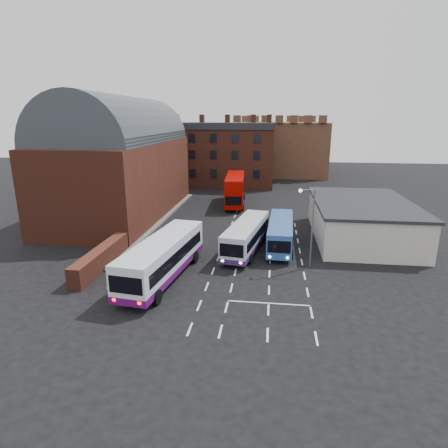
# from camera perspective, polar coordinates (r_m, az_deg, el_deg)

# --- Properties ---
(ground) EXTENTS (180.00, 180.00, 0.00)m
(ground) POSITION_cam_1_polar(r_m,az_deg,el_deg) (31.38, -2.38, -8.87)
(ground) COLOR black
(railway_station) EXTENTS (12.00, 28.00, 16.00)m
(railway_station) POSITION_cam_1_polar(r_m,az_deg,el_deg) (53.43, -15.35, 9.45)
(railway_station) COLOR #602B1E
(railway_station) RESTS_ON ground
(forecourt_wall) EXTENTS (1.20, 10.00, 1.80)m
(forecourt_wall) POSITION_cam_1_polar(r_m,az_deg,el_deg) (35.82, -18.20, -4.91)
(forecourt_wall) COLOR #602B1E
(forecourt_wall) RESTS_ON ground
(cream_building) EXTENTS (10.40, 16.40, 4.25)m
(cream_building) POSITION_cam_1_polar(r_m,az_deg,el_deg) (44.62, 20.18, 0.66)
(cream_building) COLOR beige
(cream_building) RESTS_ON ground
(brick_terrace) EXTENTS (22.00, 10.00, 11.00)m
(brick_terrace) POSITION_cam_1_polar(r_m,az_deg,el_deg) (75.25, -1.01, 10.10)
(brick_terrace) COLOR brown
(brick_terrace) RESTS_ON ground
(castle_keep) EXTENTS (22.00, 22.00, 12.00)m
(castle_keep) POSITION_cam_1_polar(r_m,az_deg,el_deg) (94.33, 8.19, 11.43)
(castle_keep) COLOR brown
(castle_keep) RESTS_ON ground
(bus_white_outbound) EXTENTS (4.43, 12.81, 3.42)m
(bus_white_outbound) POSITION_cam_1_polar(r_m,az_deg,el_deg) (31.81, -9.28, -4.78)
(bus_white_outbound) COLOR white
(bus_white_outbound) RESTS_ON ground
(bus_white_inbound) EXTENTS (4.30, 11.15, 2.97)m
(bus_white_inbound) POSITION_cam_1_polar(r_m,az_deg,el_deg) (38.00, 3.44, -1.56)
(bus_white_inbound) COLOR silver
(bus_white_inbound) RESTS_ON ground
(bus_blue) EXTENTS (2.98, 10.54, 2.85)m
(bus_blue) POSITION_cam_1_polar(r_m,az_deg,el_deg) (39.47, 8.61, -1.15)
(bus_blue) COLOR #2D58A1
(bus_blue) RESTS_ON ground
(bus_red_double) EXTENTS (3.43, 11.66, 4.61)m
(bus_red_double) POSITION_cam_1_polar(r_m,az_deg,el_deg) (58.05, 1.69, 5.30)
(bus_red_double) COLOR #A60500
(bus_red_double) RESTS_ON ground
(street_lamp) EXTENTS (1.46, 0.49, 7.28)m
(street_lamp) POSITION_cam_1_polar(r_m,az_deg,el_deg) (33.70, 12.95, 0.44)
(street_lamp) COLOR slate
(street_lamp) RESTS_ON ground
(pedestrian_red) EXTENTS (0.72, 0.63, 1.66)m
(pedestrian_red) POSITION_cam_1_polar(r_m,az_deg,el_deg) (29.83, -15.15, -9.08)
(pedestrian_red) COLOR maroon
(pedestrian_red) RESTS_ON ground
(pedestrian_beige) EXTENTS (0.90, 0.81, 1.51)m
(pedestrian_beige) POSITION_cam_1_polar(r_m,az_deg,el_deg) (29.86, -16.86, -9.34)
(pedestrian_beige) COLOR #C1B3A1
(pedestrian_beige) RESTS_ON ground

